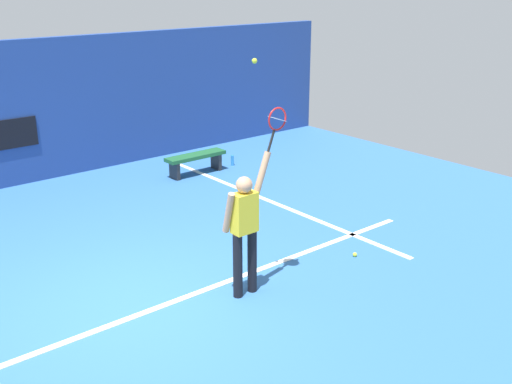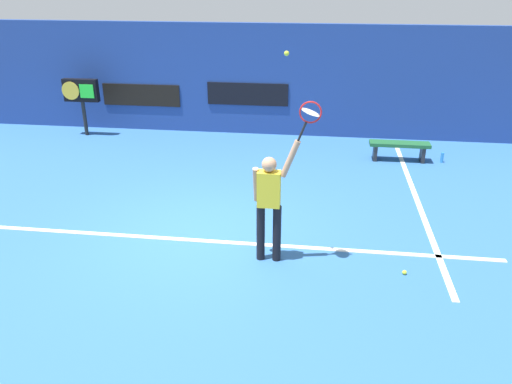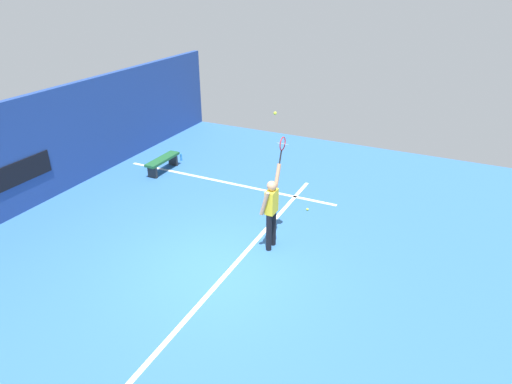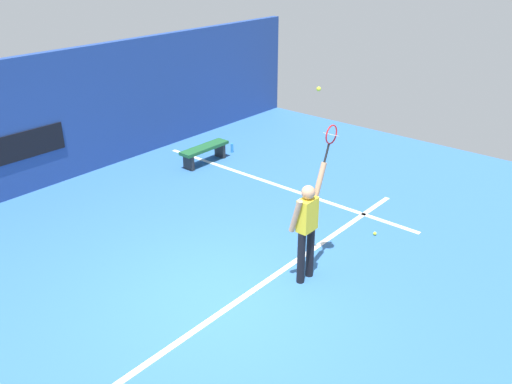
{
  "view_description": "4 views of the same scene",
  "coord_description": "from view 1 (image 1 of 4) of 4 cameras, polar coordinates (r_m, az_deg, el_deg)",
  "views": [
    {
      "loc": [
        -3.44,
        -6.66,
        4.16
      ],
      "look_at": [
        1.61,
        -0.58,
        1.38
      ],
      "focal_mm": 43.71,
      "sensor_mm": 36.0,
      "label": 1
    },
    {
      "loc": [
        2.04,
        -7.52,
        4.13
      ],
      "look_at": [
        1.09,
        -0.48,
        1.04
      ],
      "focal_mm": 35.49,
      "sensor_mm": 36.0,
      "label": 2
    },
    {
      "loc": [
        -6.76,
        -4.18,
        5.75
      ],
      "look_at": [
        1.3,
        -0.33,
        1.36
      ],
      "focal_mm": 31.36,
      "sensor_mm": 36.0,
      "label": 3
    },
    {
      "loc": [
        -4.95,
        -4.95,
        5.09
      ],
      "look_at": [
        0.94,
        0.04,
        1.5
      ],
      "focal_mm": 37.94,
      "sensor_mm": 36.0,
      "label": 4
    }
  ],
  "objects": [
    {
      "name": "spare_ball",
      "position": [
        9.85,
        9.03,
        -5.67
      ],
      "size": [
        0.07,
        0.07,
        0.07
      ],
      "primitive_type": "sphere",
      "color": "#CCE033",
      "rests_on": "ground_plane"
    },
    {
      "name": "tennis_racket",
      "position": [
        8.19,
        1.9,
        6.47
      ],
      "size": [
        0.4,
        0.27,
        0.62
      ],
      "color": "black"
    },
    {
      "name": "ground_plane",
      "position": [
        8.58,
        -10.99,
        -10.07
      ],
      "size": [
        18.0,
        18.0,
        0.0
      ],
      "primitive_type": "plane",
      "color": "#2D609E"
    },
    {
      "name": "tennis_player",
      "position": [
        8.26,
        -1.04,
        -3.08
      ],
      "size": [
        0.69,
        0.31,
        1.97
      ],
      "color": "black",
      "rests_on": "ground_plane"
    },
    {
      "name": "court_baseline",
      "position": [
        8.36,
        -10.05,
        -10.78
      ],
      "size": [
        10.0,
        0.1,
        0.01
      ],
      "primitive_type": "cube",
      "color": "white",
      "rests_on": "ground_plane"
    },
    {
      "name": "court_bench",
      "position": [
        13.66,
        -5.54,
        3.02
      ],
      "size": [
        1.4,
        0.36,
        0.45
      ],
      "color": "#1E592D",
      "rests_on": "ground_plane"
    },
    {
      "name": "water_bottle",
      "position": [
        14.29,
        -2.18,
        2.92
      ],
      "size": [
        0.07,
        0.07,
        0.24
      ],
      "primitive_type": "cylinder",
      "color": "#338CD8",
      "rests_on": "ground_plane"
    },
    {
      "name": "court_sideline",
      "position": [
        12.14,
        0.82,
        -0.66
      ],
      "size": [
        0.1,
        7.0,
        0.01
      ],
      "primitive_type": "cube",
      "color": "white",
      "rests_on": "ground_plane"
    },
    {
      "name": "tennis_ball",
      "position": [
        7.86,
        -0.14,
        11.91
      ],
      "size": [
        0.07,
        0.07,
        0.07
      ],
      "primitive_type": "sphere",
      "color": "#CCE033"
    }
  ]
}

